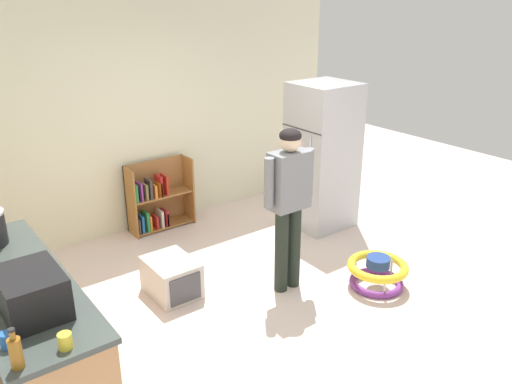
{
  "coord_description": "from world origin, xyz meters",
  "views": [
    {
      "loc": [
        -2.77,
        -3.35,
        2.79
      ],
      "look_at": [
        0.03,
        0.38,
        0.98
      ],
      "focal_mm": 36.7,
      "sensor_mm": 36.0,
      "label": 1
    }
  ],
  "objects_px": {
    "red_cup": "(17,278)",
    "pet_carrier": "(172,277)",
    "refrigerator": "(322,156)",
    "yellow_cup": "(65,341)",
    "baby_walker": "(377,272)",
    "bookshelf": "(156,200)",
    "amber_bottle": "(16,352)",
    "blue_cup": "(7,340)",
    "microwave": "(32,293)",
    "kitchen_counter": "(27,333)",
    "standing_person": "(289,196)",
    "green_cup": "(53,273)"
  },
  "relations": [
    {
      "from": "red_cup",
      "to": "pet_carrier",
      "type": "bearing_deg",
      "value": 21.18
    },
    {
      "from": "standing_person",
      "to": "baby_walker",
      "type": "xyz_separation_m",
      "value": [
        0.73,
        -0.52,
        -0.82
      ]
    },
    {
      "from": "green_cup",
      "to": "yellow_cup",
      "type": "relative_size",
      "value": 1.0
    },
    {
      "from": "green_cup",
      "to": "standing_person",
      "type": "bearing_deg",
      "value": 1.26
    },
    {
      "from": "microwave",
      "to": "blue_cup",
      "type": "height_order",
      "value": "microwave"
    },
    {
      "from": "kitchen_counter",
      "to": "standing_person",
      "type": "relative_size",
      "value": 1.29
    },
    {
      "from": "bookshelf",
      "to": "pet_carrier",
      "type": "relative_size",
      "value": 1.54
    },
    {
      "from": "bookshelf",
      "to": "pet_carrier",
      "type": "xyz_separation_m",
      "value": [
        -0.59,
        -1.46,
        -0.19
      ]
    },
    {
      "from": "microwave",
      "to": "blue_cup",
      "type": "distance_m",
      "value": 0.36
    },
    {
      "from": "baby_walker",
      "to": "microwave",
      "type": "bearing_deg",
      "value": 177.52
    },
    {
      "from": "pet_carrier",
      "to": "refrigerator",
      "type": "bearing_deg",
      "value": 8.62
    },
    {
      "from": "amber_bottle",
      "to": "green_cup",
      "type": "distance_m",
      "value": 0.93
    },
    {
      "from": "kitchen_counter",
      "to": "green_cup",
      "type": "xyz_separation_m",
      "value": [
        0.21,
        -0.14,
        0.5
      ]
    },
    {
      "from": "pet_carrier",
      "to": "yellow_cup",
      "type": "distance_m",
      "value": 2.15
    },
    {
      "from": "refrigerator",
      "to": "microwave",
      "type": "distance_m",
      "value": 3.96
    },
    {
      "from": "standing_person",
      "to": "microwave",
      "type": "xyz_separation_m",
      "value": [
        -2.41,
        -0.39,
        0.06
      ]
    },
    {
      "from": "bookshelf",
      "to": "green_cup",
      "type": "distance_m",
      "value": 2.82
    },
    {
      "from": "refrigerator",
      "to": "yellow_cup",
      "type": "distance_m",
      "value": 4.1
    },
    {
      "from": "pet_carrier",
      "to": "amber_bottle",
      "type": "height_order",
      "value": "amber_bottle"
    },
    {
      "from": "yellow_cup",
      "to": "red_cup",
      "type": "xyz_separation_m",
      "value": [
        -0.04,
        0.88,
        0.0
      ]
    },
    {
      "from": "baby_walker",
      "to": "yellow_cup",
      "type": "distance_m",
      "value": 3.22
    },
    {
      "from": "kitchen_counter",
      "to": "amber_bottle",
      "type": "bearing_deg",
      "value": -103.17
    },
    {
      "from": "kitchen_counter",
      "to": "bookshelf",
      "type": "bearing_deg",
      "value": 43.92
    },
    {
      "from": "standing_person",
      "to": "blue_cup",
      "type": "relative_size",
      "value": 17.14
    },
    {
      "from": "amber_bottle",
      "to": "blue_cup",
      "type": "distance_m",
      "value": 0.22
    },
    {
      "from": "baby_walker",
      "to": "refrigerator",
      "type": "bearing_deg",
      "value": 68.06
    },
    {
      "from": "refrigerator",
      "to": "red_cup",
      "type": "xyz_separation_m",
      "value": [
        -3.73,
        -0.91,
        0.06
      ]
    },
    {
      "from": "bookshelf",
      "to": "kitchen_counter",
      "type": "bearing_deg",
      "value": -136.08
    },
    {
      "from": "kitchen_counter",
      "to": "refrigerator",
      "type": "distance_m",
      "value": 3.84
    },
    {
      "from": "kitchen_counter",
      "to": "microwave",
      "type": "distance_m",
      "value": 0.76
    },
    {
      "from": "bookshelf",
      "to": "amber_bottle",
      "type": "relative_size",
      "value": 3.46
    },
    {
      "from": "pet_carrier",
      "to": "microwave",
      "type": "bearing_deg",
      "value": -146.03
    },
    {
      "from": "kitchen_counter",
      "to": "blue_cup",
      "type": "relative_size",
      "value": 22.17
    },
    {
      "from": "baby_walker",
      "to": "amber_bottle",
      "type": "distance_m",
      "value": 3.49
    },
    {
      "from": "refrigerator",
      "to": "blue_cup",
      "type": "distance_m",
      "value": 4.26
    },
    {
      "from": "bookshelf",
      "to": "yellow_cup",
      "type": "relative_size",
      "value": 8.95
    },
    {
      "from": "refrigerator",
      "to": "yellow_cup",
      "type": "relative_size",
      "value": 18.74
    },
    {
      "from": "kitchen_counter",
      "to": "yellow_cup",
      "type": "height_order",
      "value": "yellow_cup"
    },
    {
      "from": "blue_cup",
      "to": "yellow_cup",
      "type": "bearing_deg",
      "value": -38.58
    },
    {
      "from": "bookshelf",
      "to": "baby_walker",
      "type": "relative_size",
      "value": 1.41
    },
    {
      "from": "yellow_cup",
      "to": "red_cup",
      "type": "height_order",
      "value": "same"
    },
    {
      "from": "yellow_cup",
      "to": "blue_cup",
      "type": "bearing_deg",
      "value": 141.42
    },
    {
      "from": "refrigerator",
      "to": "bookshelf",
      "type": "distance_m",
      "value": 2.1
    },
    {
      "from": "yellow_cup",
      "to": "blue_cup",
      "type": "distance_m",
      "value": 0.33
    },
    {
      "from": "yellow_cup",
      "to": "refrigerator",
      "type": "bearing_deg",
      "value": 25.84
    },
    {
      "from": "refrigerator",
      "to": "blue_cup",
      "type": "bearing_deg",
      "value": -158.15
    },
    {
      "from": "blue_cup",
      "to": "kitchen_counter",
      "type": "bearing_deg",
      "value": 73.26
    },
    {
      "from": "microwave",
      "to": "red_cup",
      "type": "distance_m",
      "value": 0.42
    },
    {
      "from": "refrigerator",
      "to": "pet_carrier",
      "type": "relative_size",
      "value": 3.22
    },
    {
      "from": "kitchen_counter",
      "to": "yellow_cup",
      "type": "relative_size",
      "value": 22.17
    }
  ]
}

